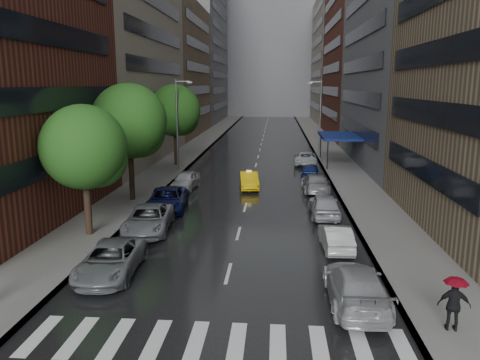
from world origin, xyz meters
name	(u,v)px	position (x,y,z in m)	size (l,w,h in m)	color
ground	(218,315)	(0.00, 0.00, 0.00)	(220.00, 220.00, 0.00)	gray
road	(261,146)	(0.00, 50.00, 0.01)	(14.00, 140.00, 0.01)	black
sidewalk_left	(199,145)	(-9.00, 50.00, 0.07)	(4.00, 140.00, 0.15)	gray
sidewalk_right	(324,146)	(9.00, 50.00, 0.07)	(4.00, 140.00, 0.15)	gray
crosswalk	(216,343)	(0.20, -2.00, 0.01)	(13.15, 2.80, 0.01)	silver
buildings_left	(168,37)	(-15.00, 58.79, 15.99)	(8.00, 108.00, 38.00)	maroon
buildings_right	(365,40)	(15.00, 56.70, 15.03)	(8.05, 109.10, 36.00)	#937A5B
building_far	(269,57)	(0.00, 118.00, 16.00)	(40.00, 14.00, 32.00)	slate
tree_near	(84,147)	(-8.60, 8.81, 5.21)	(4.78, 4.78, 7.62)	#382619
tree_mid	(129,121)	(-8.60, 17.14, 6.02)	(5.52, 5.52, 8.79)	#382619
tree_far	(175,111)	(-8.60, 32.78, 5.95)	(5.46, 5.46, 8.70)	#382619
taxi	(249,180)	(-0.09, 22.30, 0.70)	(1.49, 4.26, 1.40)	#DDAF0B
parked_cars_left	(156,212)	(-5.40, 11.63, 0.75)	(3.08, 23.17, 1.54)	slate
parked_cars_right	(319,192)	(5.40, 18.01, 0.75)	(2.73, 38.87, 1.58)	#A3A3A8
ped_red_umbrella	(455,299)	(8.44, -0.75, 1.33)	(1.16, 0.82, 2.01)	black
street_lamp_left	(178,123)	(-7.72, 30.00, 4.89)	(1.74, 0.22, 9.00)	gray
street_lamp_right	(320,114)	(7.72, 45.00, 4.89)	(1.74, 0.22, 9.00)	gray
awning	(339,136)	(8.98, 35.00, 3.13)	(4.00, 8.00, 3.12)	navy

